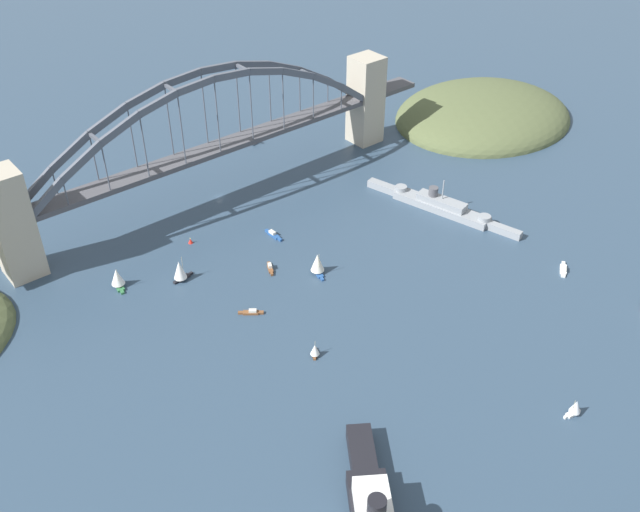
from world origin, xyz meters
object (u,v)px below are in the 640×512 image
naval_cruiser (440,205)px  small_boat_8 (563,269)px  small_boat_2 (270,268)px  seaplane_taxiing_near_bridge (253,139)px  small_boat_7 (273,234)px  small_boat_10 (117,278)px  small_boat_5 (180,270)px  small_boat_1 (318,263)px  channel_marker_buoy (191,241)px  small_boat_6 (315,350)px  small_boat_9 (251,312)px  harbor_arch_bridge (214,148)px  small_boat_0 (575,407)px

naval_cruiser → small_boat_8: bearing=94.6°
naval_cruiser → small_boat_2: size_ratio=9.14×
seaplane_taxiing_near_bridge → small_boat_7: 94.52m
seaplane_taxiing_near_bridge → small_boat_10: bearing=31.1°
small_boat_5 → small_boat_10: 25.60m
small_boat_1 → channel_marker_buoy: 61.68m
naval_cruiser → small_boat_6: bearing=19.8°
small_boat_10 → small_boat_1: bearing=147.1°
naval_cruiser → small_boat_5: 128.55m
small_boat_5 → small_boat_9: 38.41m
small_boat_2 → small_boat_6: size_ratio=1.42×
seaplane_taxiing_near_bridge → small_boat_2: 119.72m
small_boat_2 → small_boat_5: (33.29, -18.01, 4.27)m
small_boat_6 → small_boat_10: small_boat_10 is taller
harbor_arch_bridge → small_boat_10: size_ratio=25.42×
small_boat_10 → channel_marker_buoy: (-39.50, -8.24, -3.45)m
small_boat_5 → small_boat_6: 72.80m
small_boat_9 → harbor_arch_bridge: bearing=-114.9°
small_boat_6 → small_boat_9: (4.36, -34.54, -2.21)m
small_boat_5 → small_boat_9: (-10.43, 36.70, -4.45)m
naval_cruiser → small_boat_9: bearing=2.5°
small_boat_7 → small_boat_10: bearing=-8.7°
small_boat_6 → small_boat_7: (-34.68, -72.96, -2.08)m
harbor_arch_bridge → seaplane_taxiing_near_bridge: size_ratio=21.79×
harbor_arch_bridge → small_boat_8: size_ratio=26.14×
small_boat_0 → small_boat_5: bearing=-66.5°
small_boat_0 → small_boat_8: size_ratio=0.74×
small_boat_5 → seaplane_taxiing_near_bridge: bearing=-138.8°
seaplane_taxiing_near_bridge → small_boat_7: bearing=60.6°
small_boat_7 → small_boat_6: bearing=64.6°
small_boat_8 → small_boat_10: small_boat_10 is taller
small_boat_9 → small_boat_10: bearing=-56.5°
small_boat_1 → small_boat_9: (37.25, 4.11, -4.36)m
small_boat_10 → channel_marker_buoy: 40.50m
small_boat_5 → small_boat_10: (22.22, -12.70, -0.59)m
harbor_arch_bridge → channel_marker_buoy: harbor_arch_bridge is taller
harbor_arch_bridge → small_boat_9: harbor_arch_bridge is taller
harbor_arch_bridge → small_boat_10: (71.34, 33.94, -22.29)m
small_boat_0 → small_boat_1: size_ratio=0.67×
naval_cruiser → small_boat_7: 82.23m
seaplane_taxiing_near_bridge → small_boat_7: (46.41, 82.33, -1.44)m
harbor_arch_bridge → naval_cruiser: harbor_arch_bridge is taller
small_boat_6 → small_boat_7: small_boat_6 is taller
small_boat_5 → small_boat_8: 163.10m
small_boat_0 → channel_marker_buoy: size_ratio=2.66×
small_boat_7 → small_boat_8: size_ratio=1.15×
seaplane_taxiing_near_bridge → small_boat_5: bearing=41.2°
small_boat_5 → small_boat_6: small_boat_5 is taller
small_boat_9 → channel_marker_buoy: 58.04m
naval_cruiser → small_boat_7: (75.08, -33.47, -2.06)m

